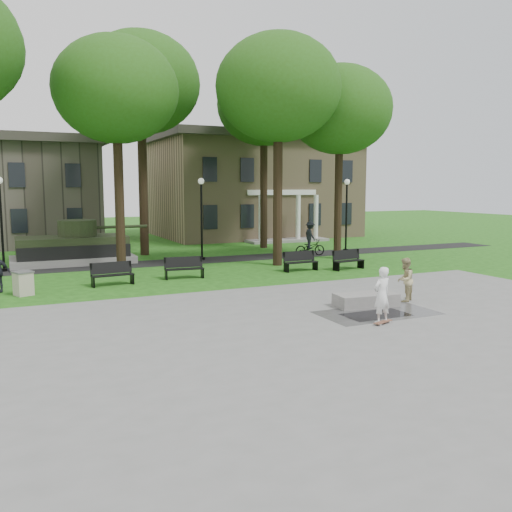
{
  "coord_description": "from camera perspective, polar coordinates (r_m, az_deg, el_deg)",
  "views": [
    {
      "loc": [
        -9.76,
        -17.46,
        4.23
      ],
      "look_at": [
        -0.5,
        2.61,
        1.4
      ],
      "focal_mm": 38.0,
      "sensor_mm": 36.0,
      "label": 1
    }
  ],
  "objects": [
    {
      "name": "puddle",
      "position": [
        18.46,
        12.53,
        -6.06
      ],
      "size": [
        2.2,
        1.2,
        0.0
      ],
      "primitive_type": "cube",
      "color": "black",
      "rests_on": "plaza"
    },
    {
      "name": "lamp_mid",
      "position": [
        31.51,
        -5.76,
        4.64
      ],
      "size": [
        0.36,
        0.36,
        4.73
      ],
      "color": "black",
      "rests_on": "ground"
    },
    {
      "name": "lamp_right",
      "position": [
        36.03,
        9.51,
        4.91
      ],
      "size": [
        0.36,
        0.36,
        4.73
      ],
      "color": "black",
      "rests_on": "ground"
    },
    {
      "name": "skateboarder",
      "position": [
        17.25,
        13.11,
        -4.02
      ],
      "size": [
        0.7,
        0.52,
        1.76
      ],
      "primitive_type": "imported",
      "rotation": [
        0.0,
        0.0,
        3.3
      ],
      "color": "white",
      "rests_on": "plaza"
    },
    {
      "name": "park_bench_3",
      "position": [
        28.27,
        9.64,
        -0.34
      ],
      "size": [
        1.85,
        0.79,
        1.0
      ],
      "rotation": [
        0.0,
        0.0,
        0.15
      ],
      "color": "black",
      "rests_on": "ground"
    },
    {
      "name": "park_bench_2",
      "position": [
        27.45,
        4.67,
        -0.49
      ],
      "size": [
        1.81,
        0.58,
        1.0
      ],
      "rotation": [
        0.0,
        0.0,
        0.03
      ],
      "color": "black",
      "rests_on": "ground"
    },
    {
      "name": "tree_5",
      "position": [
        38.04,
        0.84,
        15.51
      ],
      "size": [
        6.4,
        6.4,
        12.44
      ],
      "color": "black",
      "rests_on": "ground"
    },
    {
      "name": "footpath",
      "position": [
        31.32,
        -6.38,
        -0.5
      ],
      "size": [
        44.0,
        2.6,
        0.01
      ],
      "primitive_type": "cube",
      "color": "black",
      "rests_on": "ground"
    },
    {
      "name": "park_bench_0",
      "position": [
        24.2,
        -14.9,
        -1.76
      ],
      "size": [
        1.83,
        0.69,
        1.0
      ],
      "rotation": [
        0.0,
        0.0,
        0.1
      ],
      "color": "black",
      "rests_on": "ground"
    },
    {
      "name": "friend_watching",
      "position": [
        20.72,
        15.4,
        -2.41
      ],
      "size": [
        1.0,
        0.95,
        1.62
      ],
      "primitive_type": "imported",
      "rotation": [
        0.0,
        0.0,
        3.74
      ],
      "color": "tan",
      "rests_on": "plaza"
    },
    {
      "name": "concrete_block",
      "position": [
        19.65,
        11.49,
        -4.55
      ],
      "size": [
        2.3,
        1.25,
        0.45
      ],
      "primitive_type": "cube",
      "rotation": [
        0.0,
        0.0,
        -0.12
      ],
      "color": "gray",
      "rests_on": "plaza"
    },
    {
      "name": "building_right",
      "position": [
        47.74,
        -0.32,
        7.43
      ],
      "size": [
        17.0,
        12.0,
        8.6
      ],
      "color": "#9E8460",
      "rests_on": "ground"
    },
    {
      "name": "tree_2",
      "position": [
        29.59,
        2.36,
        17.19
      ],
      "size": [
        6.6,
        6.6,
        12.16
      ],
      "color": "black",
      "rests_on": "ground"
    },
    {
      "name": "tree_1",
      "position": [
        28.84,
        -14.53,
        16.5
      ],
      "size": [
        6.2,
        6.2,
        11.63
      ],
      "color": "black",
      "rests_on": "ground"
    },
    {
      "name": "tree_3",
      "position": [
        32.58,
        8.83,
        14.92
      ],
      "size": [
        6.0,
        6.0,
        11.19
      ],
      "color": "black",
      "rests_on": "ground"
    },
    {
      "name": "skateboard",
      "position": [
        17.32,
        13.22,
        -6.85
      ],
      "size": [
        0.8,
        0.45,
        0.07
      ],
      "primitive_type": "cube",
      "rotation": [
        0.0,
        0.0,
        0.35
      ],
      "color": "brown",
      "rests_on": "plaza"
    },
    {
      "name": "tree_4",
      "position": [
        34.89,
        -12.08,
        17.31
      ],
      "size": [
        7.2,
        7.2,
        13.5
      ],
      "color": "black",
      "rests_on": "ground"
    },
    {
      "name": "cyclist",
      "position": [
        33.55,
        5.72,
        1.51
      ],
      "size": [
        1.97,
        1.14,
        2.13
      ],
      "rotation": [
        0.0,
        0.0,
        1.47
      ],
      "color": "black",
      "rests_on": "ground"
    },
    {
      "name": "plaza",
      "position": [
        16.38,
        12.97,
        -7.82
      ],
      "size": [
        22.0,
        16.0,
        0.02
      ],
      "primitive_type": "cube",
      "color": "gray",
      "rests_on": "ground"
    },
    {
      "name": "park_bench_1",
      "position": [
        25.35,
        -7.62,
        -1.18
      ],
      "size": [
        1.84,
        0.71,
        1.0
      ],
      "rotation": [
        0.0,
        0.0,
        -0.1
      ],
      "color": "black",
      "rests_on": "ground"
    },
    {
      "name": "trash_bin",
      "position": [
        23.08,
        -23.3,
        -2.64
      ],
      "size": [
        0.86,
        0.86,
        0.96
      ],
      "rotation": [
        0.0,
        0.0,
        0.39
      ],
      "color": "#B7B096",
      "rests_on": "ground"
    },
    {
      "name": "lamp_left",
      "position": [
        29.79,
        -25.26,
        3.84
      ],
      "size": [
        0.36,
        0.36,
        4.73
      ],
      "color": "black",
      "rests_on": "ground"
    },
    {
      "name": "tank_monument",
      "position": [
        31.81,
        -18.67,
        0.82
      ],
      "size": [
        7.45,
        3.4,
        2.4
      ],
      "color": "gray",
      "rests_on": "ground"
    },
    {
      "name": "ground",
      "position": [
        20.44,
        4.36,
        -4.67
      ],
      "size": [
        120.0,
        120.0,
        0.0
      ],
      "primitive_type": "plane",
      "color": "#1B4D12",
      "rests_on": "ground"
    }
  ]
}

